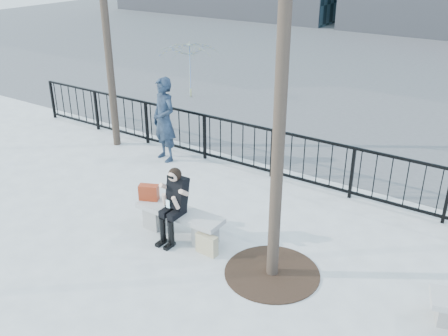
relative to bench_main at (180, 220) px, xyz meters
The scene contains 10 objects.
ground 0.30m from the bench_main, ahead, with size 120.00×120.00×0.00m, color #9C9C97.
street_surface 15.00m from the bench_main, 90.00° to the left, with size 60.00×23.00×0.01m, color #474747.
railing 3.01m from the bench_main, 90.00° to the left, with size 14.00×0.06×1.10m.
tree_grate 1.92m from the bench_main, ahead, with size 1.50×1.50×0.02m, color black.
bench_main is the anchor object (origin of this frame).
seated_woman 0.40m from the bench_main, 90.00° to the right, with size 0.50×0.64×1.34m.
handbag 0.78m from the bench_main, behind, with size 0.35×0.16×0.29m, color maroon.
shopping_bag 0.77m from the bench_main, 16.15° to the right, with size 0.38×0.14×0.36m, color #C6BA8C.
standing_man 3.46m from the bench_main, 133.73° to the left, with size 0.72×0.47×1.98m, color black.
vendor_umbrella 8.43m from the bench_main, 125.97° to the left, with size 1.99×2.03×1.83m, color yellow.
Camera 1 is at (4.81, -5.87, 4.80)m, focal length 40.00 mm.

